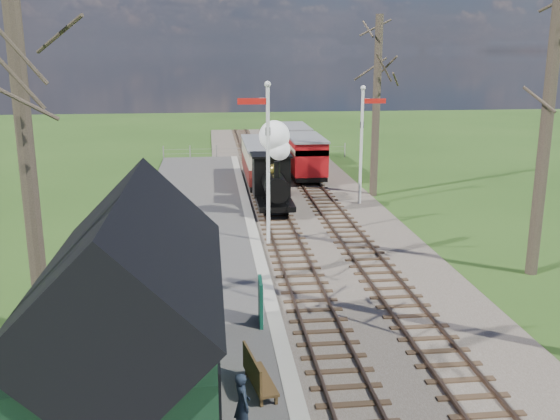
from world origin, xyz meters
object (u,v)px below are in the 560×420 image
Objects in this scene: semaphore_near at (266,153)px; bench at (256,374)px; red_carriage_a at (306,156)px; person at (242,404)px; locomotive at (273,172)px; coach at (262,161)px; red_carriage_b at (293,143)px; station_shed at (134,332)px; semaphore_far at (363,136)px; sign_board at (261,302)px.

semaphore_near is 4.10× the size of bench.
red_carriage_a is 3.77× the size of person.
red_carriage_a is (3.37, 12.20, -2.21)m from semaphore_near.
coach is (0.01, 6.06, -0.52)m from locomotive.
locomotive is 17.35m from person.
coach reaches higher than red_carriage_a.
person is (-0.37, -1.53, 0.24)m from bench.
red_carriage_b is (0.00, 5.50, 0.00)m from red_carriage_a.
semaphore_far is (8.67, 18.00, 1.08)m from station_shed.
semaphore_near is 7.91m from semaphore_far.
red_carriage_a is (-1.77, 6.20, -1.94)m from semaphore_far.
semaphore_far is 1.20× the size of red_carriage_b.
coach is (0.77, 10.92, -2.18)m from semaphore_near.
semaphore_near is 1.47× the size of locomotive.
semaphore_far is at bearing -81.38° from red_carriage_b.
bench is (-0.39, -3.40, -0.22)m from sign_board.
coach reaches higher than person.
semaphore_near is 4.90× the size of person.
semaphore_far is 3.77× the size of bench.
person is (-4.96, -24.49, -0.58)m from red_carriage_a.
locomotive is at bearing -165.42° from semaphore_far.
semaphore_near is at bearing -98.86° from locomotive.
station_shed reaches higher than person.
station_shed reaches higher than bench.
semaphore_far is 4.64× the size of sign_board.
bench is at bearing -29.44° from person.
semaphore_far is 4.51× the size of person.
sign_board is 0.97× the size of person.
locomotive is at bearing 81.14° from semaphore_near.
coach is at bearing 84.77° from bench.
red_carriage_b is 3.88× the size of sign_board.
sign_board is (-4.20, -25.07, -0.60)m from red_carriage_b.
person is (-4.96, -29.99, -0.58)m from red_carriage_b.
semaphore_far is (5.14, 6.00, -0.27)m from semaphore_near.
coach is 21.79m from bench.
semaphore_far reaches higher than sign_board.
coach is at bearing -153.71° from red_carriage_a.
semaphore_near reaches higher than bench.
red_carriage_b is at bearing 76.93° from station_shed.
semaphore_near is at bearing 83.56° from bench.
locomotive is at bearing 75.74° from station_shed.
red_carriage_a is at bearing -27.21° from person.
coach is 5.33× the size of person.
red_carriage_a and red_carriage_b have the same top height.
locomotive is at bearing -109.58° from red_carriage_a.
coach is 4.46× the size of bench.
coach is at bearing -21.56° from person.
locomotive is at bearing -23.55° from person.
semaphore_near reaches higher than red_carriage_a.
person is at bearing -98.76° from sign_board.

